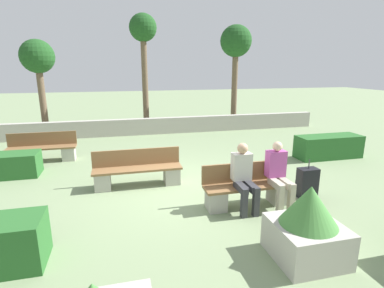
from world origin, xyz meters
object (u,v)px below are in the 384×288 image
object	(u,v)px
bench_front	(247,190)
bench_left_side	(138,172)
tree_leftmost	(38,60)
tree_center_right	(236,45)
bench_right_side	(42,151)
planter_corner_right	(308,226)
tree_center_left	(143,36)
person_seated_man	(244,174)
suitcase	(307,183)
person_seated_woman	(278,172)

from	to	relation	value
bench_front	bench_left_side	size ratio (longest dim) A/B	0.88
tree_leftmost	tree_center_right	size ratio (longest dim) A/B	0.82
bench_right_side	tree_leftmost	xyz separation A→B (m)	(-0.69, 3.92, 2.70)
planter_corner_right	bench_right_side	bearing A→B (deg)	128.71
tree_leftmost	tree_center_right	xyz separation A→B (m)	(8.41, 0.21, 0.72)
planter_corner_right	tree_center_left	size ratio (longest dim) A/B	0.23
tree_leftmost	planter_corner_right	bearing A→B (deg)	-60.96
tree_leftmost	tree_center_right	distance (m)	8.45
tree_center_left	tree_center_right	world-z (taller)	tree_center_left
bench_left_side	bench_right_side	world-z (taller)	same
person_seated_man	tree_center_left	bearing A→B (deg)	97.19
person_seated_man	tree_center_left	world-z (taller)	tree_center_left
bench_left_side	suitcase	size ratio (longest dim) A/B	2.44
bench_left_side	person_seated_man	distance (m)	2.63
person_seated_man	suitcase	xyz separation A→B (m)	(1.58, 0.19, -0.40)
bench_left_side	tree_center_left	xyz separation A→B (m)	(0.86, 6.78, 3.71)
bench_front	suitcase	bearing A→B (deg)	2.01
bench_front	planter_corner_right	distance (m)	1.85
bench_front	planter_corner_right	world-z (taller)	planter_corner_right
bench_left_side	bench_right_side	size ratio (longest dim) A/B	1.07
bench_right_side	planter_corner_right	xyz separation A→B (m)	(4.85, -6.05, 0.19)
bench_left_side	tree_center_left	distance (m)	7.77
person_seated_man	tree_center_left	xyz separation A→B (m)	(-1.07, 8.51, 3.31)
bench_front	bench_right_side	bearing A→B (deg)	138.39
planter_corner_right	bench_front	bearing A→B (deg)	93.36
tree_center_right	planter_corner_right	bearing A→B (deg)	-105.77
tree_center_right	bench_right_side	bearing A→B (deg)	-151.87
bench_right_side	bench_front	bearing A→B (deg)	-44.24
bench_left_side	planter_corner_right	bearing A→B (deg)	-49.41
planter_corner_right	tree_center_right	bearing A→B (deg)	74.23
planter_corner_right	suitcase	size ratio (longest dim) A/B	1.33
bench_right_side	planter_corner_right	bearing A→B (deg)	-53.92
bench_left_side	tree_center_right	world-z (taller)	tree_center_right
tree_leftmost	tree_center_left	xyz separation A→B (m)	(4.19, 0.24, 1.02)
bench_front	tree_center_left	distance (m)	9.25
tree_center_right	tree_center_left	bearing A→B (deg)	179.56
bench_left_side	person_seated_woman	bearing A→B (deg)	-25.03
planter_corner_right	suitcase	xyz separation A→B (m)	(1.31, 1.89, -0.20)
bench_front	bench_left_side	distance (m)	2.64
bench_left_side	suitcase	xyz separation A→B (m)	(3.51, -1.55, -0.01)
planter_corner_right	person_seated_man	bearing A→B (deg)	98.99
person_seated_man	person_seated_woman	size ratio (longest dim) A/B	1.01
bench_right_side	tree_center_right	size ratio (longest dim) A/B	0.42
bench_right_side	planter_corner_right	size ratio (longest dim) A/B	1.71
bench_front	tree_leftmost	size ratio (longest dim) A/B	0.48
person_seated_woman	planter_corner_right	bearing A→B (deg)	-105.77
person_seated_woman	planter_corner_right	xyz separation A→B (m)	(-0.48, -1.70, -0.20)
bench_right_side	person_seated_woman	distance (m)	6.89
bench_left_side	tree_center_right	distance (m)	9.11
person_seated_woman	tree_center_left	xyz separation A→B (m)	(-1.82, 8.52, 3.32)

